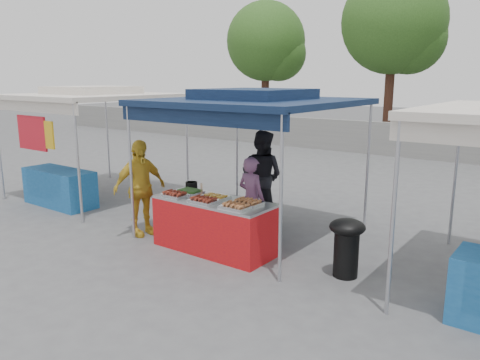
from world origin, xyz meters
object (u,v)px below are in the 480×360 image
Objects in this scene: cooking_pot at (191,185)px; wok_burner at (347,242)px; helper_man at (262,177)px; customer_person at (140,188)px; vendor_table at (214,225)px; vendor_woman at (251,199)px.

cooking_pot is 0.25× the size of wok_burner.
wok_burner is 2.86m from helper_man.
helper_man reaches higher than customer_person.
wok_burner is at bearing 8.57° from vendor_table.
helper_man is at bearing 70.14° from cooking_pot.
vendor_woman reaches higher than wok_burner.
wok_burner is (2.14, 0.32, 0.08)m from vendor_table.
vendor_table reaches higher than wok_burner.
vendor_table is 2.17m from wok_burner.
wok_burner is 3.75m from customer_person.
helper_man is 1.05× the size of customer_person.
helper_man is (-0.47, 1.00, 0.16)m from vendor_woman.
customer_person reaches higher than vendor_woman.
wok_burner is 0.50× the size of customer_person.
vendor_table is 0.86m from vendor_woman.
vendor_woman reaches higher than cooking_pot.
cooking_pot reaches higher than vendor_table.
vendor_woman is (0.99, 0.43, -0.18)m from cooking_pot.
vendor_table is 1.00m from cooking_pot.
vendor_table is at bearing -148.66° from wok_burner.
vendor_table is 1.17× the size of customer_person.
helper_man reaches higher than wok_burner.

